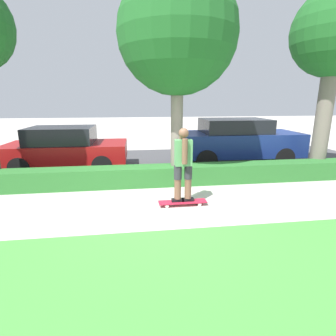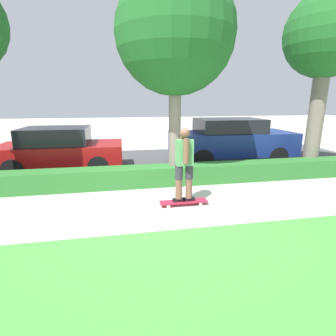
{
  "view_description": "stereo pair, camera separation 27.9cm",
  "coord_description": "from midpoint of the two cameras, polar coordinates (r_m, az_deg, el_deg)",
  "views": [
    {
      "loc": [
        -0.61,
        -5.14,
        2.23
      ],
      "look_at": [
        0.17,
        0.6,
        0.72
      ],
      "focal_mm": 28.0,
      "sensor_mm": 36.0,
      "label": 1
    },
    {
      "loc": [
        -0.89,
        -5.1,
        2.23
      ],
      "look_at": [
        0.17,
        0.6,
        0.72
      ],
      "focal_mm": 28.0,
      "sensor_mm": 36.0,
      "label": 2
    }
  ],
  "objects": [
    {
      "name": "parked_car_front",
      "position": [
        9.07,
        -20.56,
        4.17
      ],
      "size": [
        3.83,
        1.84,
        1.4
      ],
      "rotation": [
        0.0,
        0.0,
        -0.01
      ],
      "color": "maroon",
      "rests_on": "ground_plane"
    },
    {
      "name": "tree_mid",
      "position": [
        7.07,
        3.36,
        26.99
      ],
      "size": [
        2.92,
        2.92,
        5.23
      ],
      "color": "#70665B",
      "rests_on": "ground_plane"
    },
    {
      "name": "street_asphalt",
      "position": [
        9.61,
        -3.04,
        1.22
      ],
      "size": [
        16.93,
        5.0,
        0.01
      ],
      "color": "#474749",
      "rests_on": "ground_plane"
    },
    {
      "name": "ground_plane",
      "position": [
        5.63,
        0.57,
        -8.68
      ],
      "size": [
        60.0,
        60.0,
        0.0
      ],
      "primitive_type": "plane",
      "color": "#BCB7AD"
    },
    {
      "name": "hedge_row",
      "position": [
        7.04,
        -1.3,
        -1.64
      ],
      "size": [
        16.93,
        0.6,
        0.51
      ],
      "color": "#2D702D",
      "rests_on": "ground_plane"
    },
    {
      "name": "parked_car_middle",
      "position": [
        9.6,
        15.44,
        5.81
      ],
      "size": [
        4.31,
        1.87,
        1.59
      ],
      "rotation": [
        0.0,
        0.0,
        -0.02
      ],
      "color": "navy",
      "rests_on": "ground_plane"
    },
    {
      "name": "skater_person",
      "position": [
        5.48,
        4.79,
        0.96
      ],
      "size": [
        0.48,
        0.41,
        1.58
      ],
      "color": "black",
      "rests_on": "skateboard"
    },
    {
      "name": "tree_far",
      "position": [
        9.27,
        33.44,
        22.75
      ],
      "size": [
        2.37,
        2.37,
        5.19
      ],
      "color": "#70665B",
      "rests_on": "ground_plane"
    },
    {
      "name": "skateboard",
      "position": [
        5.74,
        4.6,
        -7.4
      ],
      "size": [
        1.05,
        0.24,
        0.1
      ],
      "color": "red",
      "rests_on": "ground_plane"
    },
    {
      "name": "grass_lawn_strip",
      "position": [
        3.16,
        9.7,
        -30.33
      ],
      "size": [
        16.93,
        4.0,
        0.01
      ],
      "color": "#47933D",
      "rests_on": "ground_plane"
    }
  ]
}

